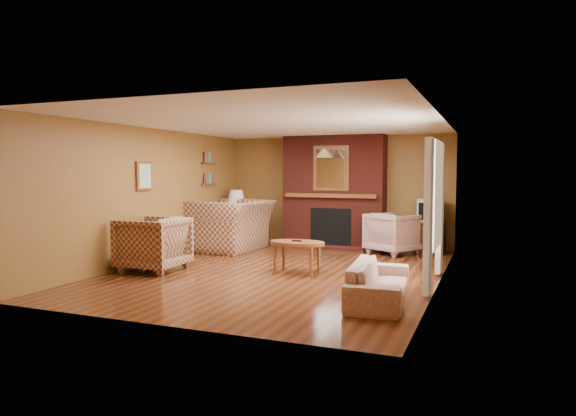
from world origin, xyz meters
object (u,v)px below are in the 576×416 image
at_px(floral_sofa, 379,282).
at_px(floral_armchair, 394,233).
at_px(side_table, 236,233).
at_px(fireplace, 334,192).
at_px(table_lamp, 236,204).
at_px(crt_tv, 430,210).
at_px(plaid_loveseat, 231,225).
at_px(coffee_table, 297,245).
at_px(tv_stand, 430,238).
at_px(plaid_armchair, 153,244).

height_order(floral_sofa, floral_armchair, floral_armchair).
height_order(floral_sofa, side_table, side_table).
bearing_deg(fireplace, table_lamp, -165.71).
relative_size(side_table, table_lamp, 0.77).
relative_size(floral_sofa, crt_tv, 3.04).
distance_m(plaid_loveseat, crt_tv, 4.06).
xyz_separation_m(fireplace, crt_tv, (2.05, -0.19, -0.33)).
bearing_deg(fireplace, floral_armchair, -19.92).
distance_m(plaid_loveseat, coffee_table, 2.85).
height_order(plaid_loveseat, side_table, plaid_loveseat).
bearing_deg(table_lamp, fireplace, 14.29).
bearing_deg(tv_stand, side_table, -174.71).
distance_m(plaid_loveseat, floral_sofa, 4.87).
xyz_separation_m(fireplace, tv_stand, (2.05, -0.18, -0.87)).
height_order(floral_sofa, crt_tv, crt_tv).
relative_size(coffee_table, side_table, 1.71).
xyz_separation_m(table_lamp, tv_stand, (4.15, 0.35, -0.60)).
bearing_deg(plaid_loveseat, floral_sofa, 52.61).
height_order(fireplace, side_table, fireplace).
bearing_deg(coffee_table, plaid_armchair, -163.81).
bearing_deg(crt_tv, floral_armchair, -154.62).
distance_m(coffee_table, side_table, 3.54).
bearing_deg(floral_armchair, coffee_table, 99.21).
distance_m(plaid_armchair, floral_armchair, 4.67).
relative_size(fireplace, side_table, 4.52).
relative_size(plaid_loveseat, plaid_armchair, 1.63).
xyz_separation_m(floral_armchair, side_table, (-3.49, -0.03, -0.14)).
bearing_deg(floral_sofa, fireplace, 17.90).
bearing_deg(tv_stand, table_lamp, -174.71).
bearing_deg(side_table, tv_stand, 4.82).
bearing_deg(plaid_loveseat, table_lamp, -159.10).
height_order(table_lamp, tv_stand, table_lamp).
height_order(side_table, crt_tv, crt_tv).
bearing_deg(table_lamp, plaid_loveseat, -71.17).
bearing_deg(coffee_table, table_lamp, 133.37).
bearing_deg(floral_sofa, coffee_table, 45.81).
bearing_deg(tv_stand, coffee_table, -120.12).
relative_size(floral_sofa, table_lamp, 2.42).
bearing_deg(floral_sofa, plaid_loveseat, 44.86).
distance_m(floral_sofa, table_lamp, 5.57).
height_order(side_table, table_lamp, table_lamp).
distance_m(tv_stand, crt_tv, 0.54).
xyz_separation_m(fireplace, coffee_table, (0.33, -3.10, -0.73)).
height_order(plaid_armchair, side_table, plaid_armchair).
xyz_separation_m(coffee_table, side_table, (-2.43, 2.57, -0.19)).
bearing_deg(floral_sofa, floral_armchair, 1.88).
distance_m(fireplace, side_table, 2.35).
distance_m(floral_sofa, crt_tv, 4.21).
distance_m(plaid_armchair, tv_stand, 5.37).
bearing_deg(plaid_loveseat, coffee_table, 51.94).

